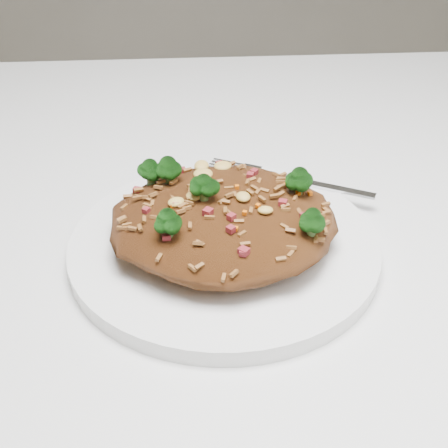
{
  "coord_description": "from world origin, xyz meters",
  "views": [
    {
      "loc": [
        -0.11,
        -0.48,
        1.06
      ],
      "look_at": [
        -0.08,
        -0.07,
        0.78
      ],
      "focal_mm": 50.0,
      "sensor_mm": 36.0,
      "label": 1
    }
  ],
  "objects_px": {
    "dining_table": "(299,280)",
    "fried_rice": "(224,212)",
    "plate": "(224,246)",
    "fork": "(297,181)"
  },
  "relations": [
    {
      "from": "dining_table",
      "to": "fried_rice",
      "type": "xyz_separation_m",
      "value": [
        -0.08,
        -0.07,
        0.13
      ]
    },
    {
      "from": "plate",
      "to": "fork",
      "type": "height_order",
      "value": "fork"
    },
    {
      "from": "dining_table",
      "to": "fried_rice",
      "type": "distance_m",
      "value": 0.17
    },
    {
      "from": "plate",
      "to": "fork",
      "type": "bearing_deg",
      "value": 48.97
    },
    {
      "from": "fried_rice",
      "to": "fork",
      "type": "height_order",
      "value": "fried_rice"
    },
    {
      "from": "fried_rice",
      "to": "plate",
      "type": "bearing_deg",
      "value": -37.06
    },
    {
      "from": "plate",
      "to": "fried_rice",
      "type": "bearing_deg",
      "value": 142.94
    },
    {
      "from": "fork",
      "to": "plate",
      "type": "bearing_deg",
      "value": -104.38
    },
    {
      "from": "dining_table",
      "to": "fried_rice",
      "type": "relative_size",
      "value": 6.65
    },
    {
      "from": "dining_table",
      "to": "plate",
      "type": "bearing_deg",
      "value": -139.41
    }
  ]
}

